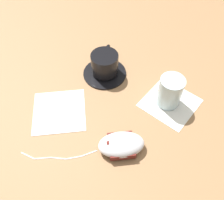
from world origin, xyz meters
TOP-DOWN VIEW (x-y plane):
  - ground_plane at (0.00, 0.00)m, footprint 3.00×3.00m
  - saucer at (-0.09, 0.13)m, footprint 0.13×0.13m
  - coffee_cup at (-0.09, 0.13)m, footprint 0.08×0.11m
  - computer_mouse at (0.02, -0.09)m, footprint 0.12×0.10m
  - mouse_cable at (-0.12, -0.15)m, footprint 0.17×0.06m
  - napkin_under_glass at (0.11, 0.07)m, footprint 0.17×0.17m
  - drinking_glass at (0.11, 0.07)m, footprint 0.06×0.06m
  - napkin_spare at (-0.16, -0.03)m, footprint 0.17×0.17m

SIDE VIEW (x-z plane):
  - ground_plane at x=0.00m, z-range 0.00..0.00m
  - napkin_under_glass at x=0.11m, z-range 0.00..0.00m
  - napkin_spare at x=-0.16m, z-range 0.00..0.00m
  - mouse_cable at x=-0.12m, z-range 0.00..0.00m
  - saucer at x=-0.09m, z-range 0.00..0.01m
  - computer_mouse at x=0.02m, z-range 0.00..0.04m
  - coffee_cup at x=-0.09m, z-range 0.01..0.07m
  - drinking_glass at x=0.11m, z-range 0.00..0.09m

